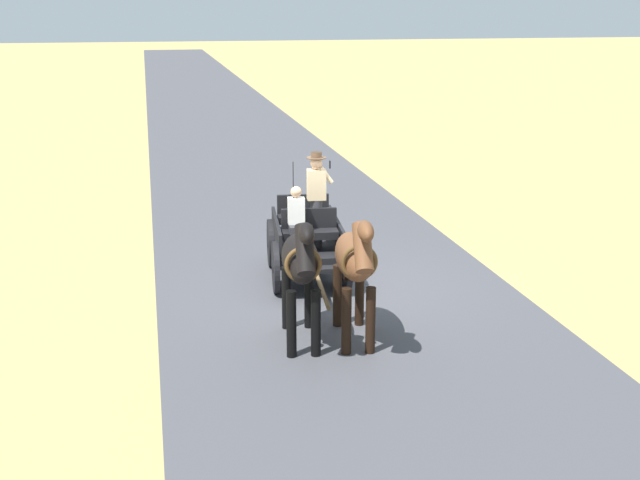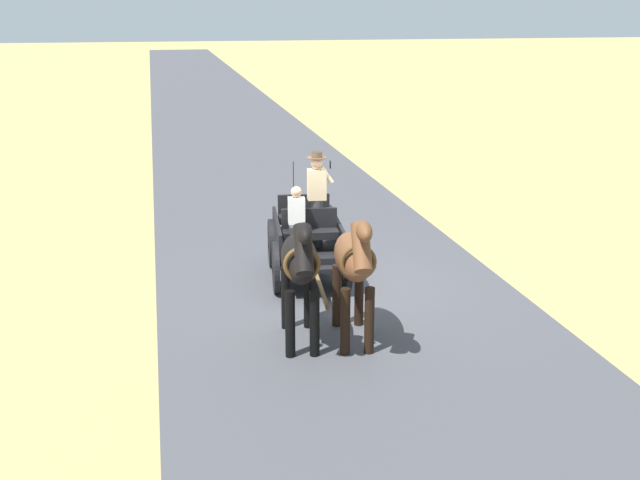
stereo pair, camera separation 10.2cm
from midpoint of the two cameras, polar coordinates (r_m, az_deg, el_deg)
name	(u,v)px [view 2 (the right image)]	position (r m, az deg, el deg)	size (l,w,h in m)	color
ground_plane	(333,285)	(14.82, 1.16, -3.30)	(200.00, 200.00, 0.00)	tan
road_surface	(333,285)	(14.82, 1.16, -3.28)	(6.54, 160.00, 0.01)	#424247
horse_drawn_carriage	(308,238)	(14.93, -0.70, 0.16)	(1.62, 4.52, 2.50)	black
horse_near_side	(354,261)	(11.97, 2.73, -1.56)	(0.73, 2.14, 2.21)	brown
horse_off_side	(300,263)	(11.87, -1.23, -1.70)	(0.72, 2.14, 2.21)	black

